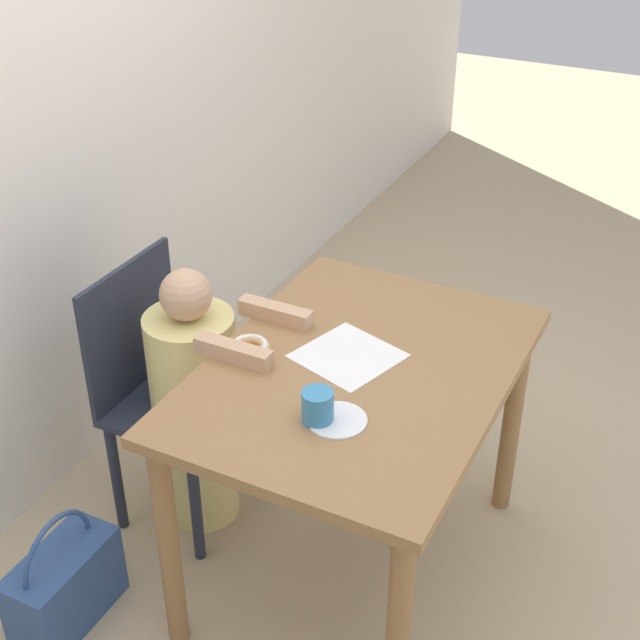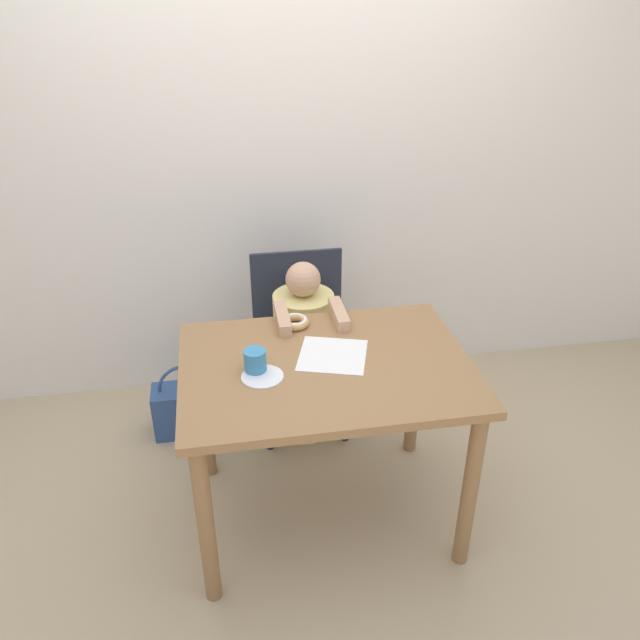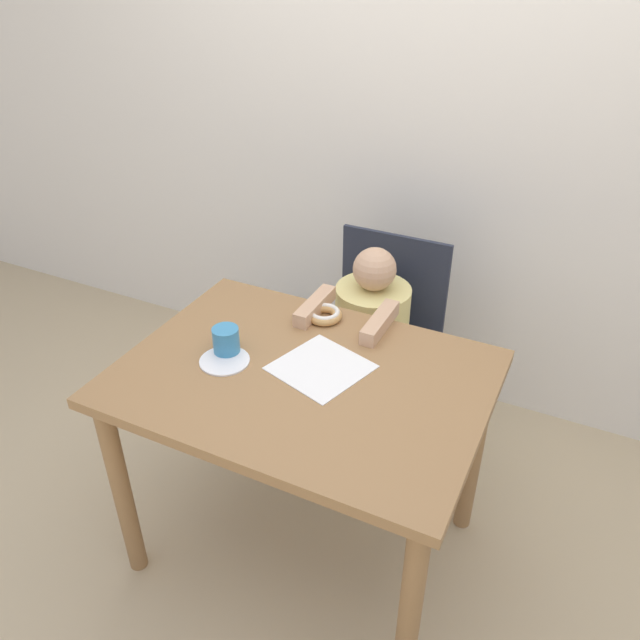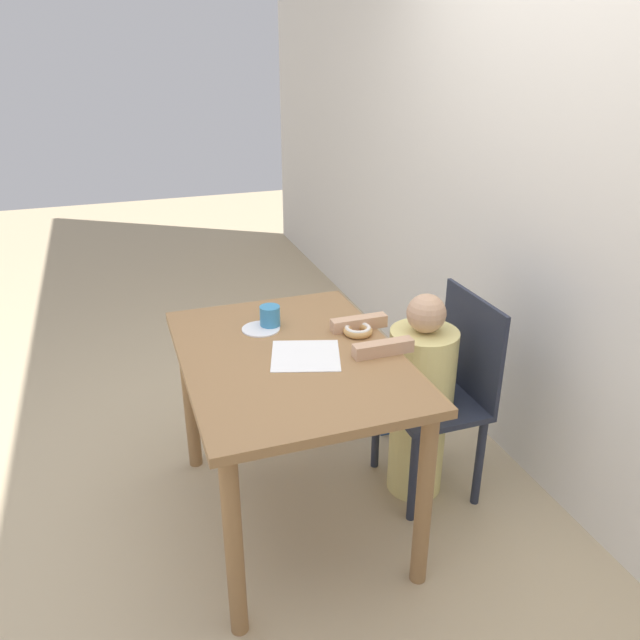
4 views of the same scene
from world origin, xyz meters
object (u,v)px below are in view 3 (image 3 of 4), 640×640
(child_figure, at_px, (369,359))
(handbag, at_px, (262,371))
(cup, at_px, (226,341))
(chair, at_px, (380,341))
(donut, at_px, (324,314))

(child_figure, xyz_separation_m, handbag, (-0.57, 0.11, -0.32))
(cup, bearing_deg, child_figure, 65.36)
(child_figure, bearing_deg, chair, 90.00)
(handbag, bearing_deg, child_figure, -10.78)
(chair, relative_size, cup, 10.18)
(chair, height_order, cup, chair)
(chair, relative_size, child_figure, 0.96)
(chair, distance_m, donut, 0.49)
(cup, bearing_deg, donut, 58.75)
(donut, relative_size, cup, 1.35)
(child_figure, xyz_separation_m, cup, (-0.26, -0.56, 0.35))
(handbag, height_order, cup, cup)
(donut, xyz_separation_m, handbag, (-0.50, 0.36, -0.64))
(cup, bearing_deg, handbag, 114.73)
(child_figure, distance_m, handbag, 0.66)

